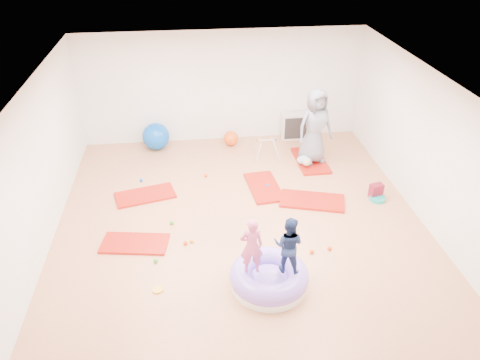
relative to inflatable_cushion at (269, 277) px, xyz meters
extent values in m
cube|color=tan|center=(-0.25, 1.55, -0.16)|extent=(7.00, 8.00, 0.01)
cube|color=silver|center=(-0.25, 1.55, 2.64)|extent=(7.00, 8.00, 0.01)
cube|color=silver|center=(-0.25, 5.55, 1.24)|extent=(7.00, 0.01, 2.80)
cube|color=silver|center=(-0.25, -2.45, 1.24)|extent=(7.00, 0.01, 2.80)
cube|color=silver|center=(-3.75, 1.55, 1.24)|extent=(0.01, 8.00, 2.80)
cube|color=silver|center=(3.25, 1.55, 1.24)|extent=(0.01, 8.00, 2.80)
cube|color=red|center=(-2.23, 1.31, -0.13)|extent=(1.27, 0.78, 0.05)
cube|color=red|center=(-2.13, 2.93, -0.13)|extent=(1.33, 0.89, 0.05)
cube|color=red|center=(0.41, 2.95, -0.13)|extent=(0.75, 1.31, 0.05)
cube|color=red|center=(1.31, 2.30, -0.13)|extent=(1.44, 1.00, 0.05)
cube|color=red|center=(1.71, 4.01, -0.13)|extent=(0.69, 1.35, 0.06)
cylinder|color=white|center=(0.00, 0.00, -0.09)|extent=(1.23, 1.23, 0.14)
torus|color=#8C68E4|center=(0.00, 0.00, 0.04)|extent=(1.27, 1.27, 0.34)
ellipsoid|color=#8C68E4|center=(0.00, 0.00, -0.04)|extent=(0.68, 0.68, 0.30)
imported|color=#D6578C|center=(-0.29, 0.01, 0.71)|extent=(0.37, 0.25, 0.99)
imported|color=navy|center=(0.28, -0.02, 0.70)|extent=(0.59, 0.54, 0.99)
imported|color=slate|center=(1.73, 3.97, 0.78)|extent=(0.99, 0.78, 1.77)
ellipsoid|color=#9EAACA|center=(1.51, 3.81, 0.01)|extent=(0.38, 0.24, 0.21)
sphere|color=#CBAF8C|center=(1.51, 3.64, 0.03)|extent=(0.18, 0.18, 0.18)
sphere|color=blue|center=(-2.25, 3.54, -0.12)|extent=(0.08, 0.08, 0.08)
sphere|color=#2B941E|center=(-1.84, 0.77, -0.12)|extent=(0.08, 0.08, 0.08)
sphere|color=orange|center=(-1.20, 1.24, -0.12)|extent=(0.08, 0.08, 0.08)
sphere|color=#E63C0D|center=(1.23, 0.74, -0.12)|extent=(0.08, 0.08, 0.08)
sphere|color=#E63C0D|center=(0.89, 0.68, -0.12)|extent=(0.08, 0.08, 0.08)
sphere|color=blue|center=(0.48, 2.98, -0.12)|extent=(0.08, 0.08, 0.08)
sphere|color=#E63C0D|center=(-0.82, 3.58, -0.12)|extent=(0.08, 0.08, 0.08)
sphere|color=#2B941E|center=(-1.57, 1.85, -0.12)|extent=(0.08, 0.08, 0.08)
sphere|color=#E63C0D|center=(-1.32, 1.20, -0.12)|extent=(0.08, 0.08, 0.08)
sphere|color=blue|center=(-1.95, 5.15, 0.18)|extent=(0.67, 0.67, 0.67)
sphere|color=#E75115|center=(-0.09, 5.12, 0.03)|extent=(0.38, 0.38, 0.38)
cylinder|color=beige|center=(0.49, 4.19, 0.09)|extent=(0.17, 0.18, 0.46)
cylinder|color=beige|center=(0.49, 4.58, 0.09)|extent=(0.17, 0.18, 0.46)
cylinder|color=beige|center=(0.91, 4.19, 0.09)|extent=(0.17, 0.18, 0.46)
cylinder|color=beige|center=(0.91, 4.58, 0.09)|extent=(0.17, 0.18, 0.46)
cylinder|color=beige|center=(0.70, 4.39, 0.29)|extent=(0.44, 0.03, 0.03)
sphere|color=#E63C0D|center=(0.48, 4.39, 0.29)|extent=(0.05, 0.05, 0.05)
sphere|color=blue|center=(0.92, 4.39, 0.29)|extent=(0.05, 0.05, 0.05)
cube|color=beige|center=(1.60, 5.35, 0.18)|extent=(0.67, 0.33, 0.67)
cube|color=black|center=(1.60, 5.20, 0.18)|extent=(0.58, 0.02, 0.58)
cube|color=beige|center=(1.60, 5.31, 0.18)|extent=(0.02, 0.23, 0.59)
cube|color=beige|center=(1.60, 5.31, 0.18)|extent=(0.59, 0.23, 0.02)
cylinder|color=teal|center=(2.67, 2.20, -0.12)|extent=(0.33, 0.33, 0.07)
cube|color=red|center=(2.67, 2.32, 0.00)|extent=(0.30, 0.23, 0.31)
cylinder|color=orange|center=(-1.78, 0.09, -0.14)|extent=(0.18, 0.18, 0.03)
camera|label=1|loc=(-1.14, -5.55, 5.19)|focal=35.00mm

